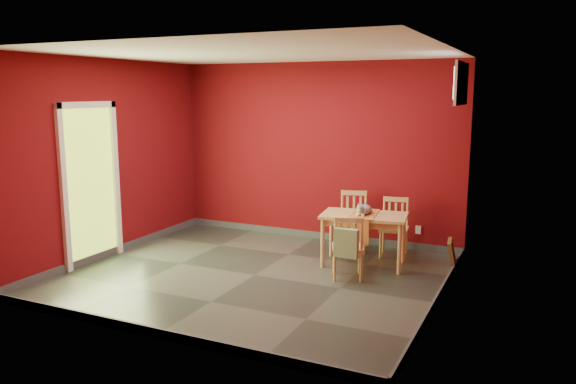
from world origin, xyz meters
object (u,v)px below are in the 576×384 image
at_px(cat, 364,208).
at_px(picture_frame, 452,255).
at_px(chair_far_right, 394,226).
at_px(chair_near, 348,246).
at_px(tote_bag, 346,243).
at_px(chair_far_left, 353,220).
at_px(dining_table, 364,221).

distance_m(cat, picture_frame, 1.28).
xyz_separation_m(chair_far_right, chair_near, (-0.26, -1.22, -0.01)).
bearing_deg(picture_frame, tote_bag, -133.85).
bearing_deg(chair_far_right, cat, -111.33).
bearing_deg(chair_far_left, dining_table, -60.49).
xyz_separation_m(chair_near, tote_bag, (0.04, -0.19, 0.10)).
height_order(dining_table, chair_far_left, chair_far_left).
relative_size(dining_table, cat, 3.18).
height_order(chair_far_left, tote_bag, chair_far_left).
distance_m(tote_bag, cat, 0.82).
xyz_separation_m(dining_table, cat, (0.00, -0.03, 0.18)).
xyz_separation_m(tote_bag, picture_frame, (1.06, 1.10, -0.31)).
bearing_deg(chair_near, tote_bag, -76.94).
xyz_separation_m(chair_far_left, picture_frame, (1.45, -0.33, -0.24)).
height_order(dining_table, cat, cat).
bearing_deg(chair_far_right, chair_far_left, 178.13).
relative_size(tote_bag, picture_frame, 1.04).
height_order(chair_far_right, picture_frame, chair_far_right).
relative_size(dining_table, chair_far_right, 1.45).
height_order(dining_table, chair_far_right, chair_far_right).
distance_m(chair_far_left, chair_near, 1.29).
bearing_deg(dining_table, chair_far_left, 119.51).
distance_m(chair_near, cat, 0.69).
bearing_deg(chair_far_right, tote_bag, -98.71).
distance_m(chair_far_right, picture_frame, 0.92).
height_order(cat, picture_frame, cat).
xyz_separation_m(chair_far_left, chair_far_right, (0.61, -0.02, -0.02)).
height_order(chair_far_right, chair_near, chair_far_right).
distance_m(dining_table, tote_bag, 0.81).
bearing_deg(tote_bag, dining_table, 92.47).
xyz_separation_m(chair_far_left, tote_bag, (0.39, -1.43, 0.07)).
distance_m(tote_bag, picture_frame, 1.56).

